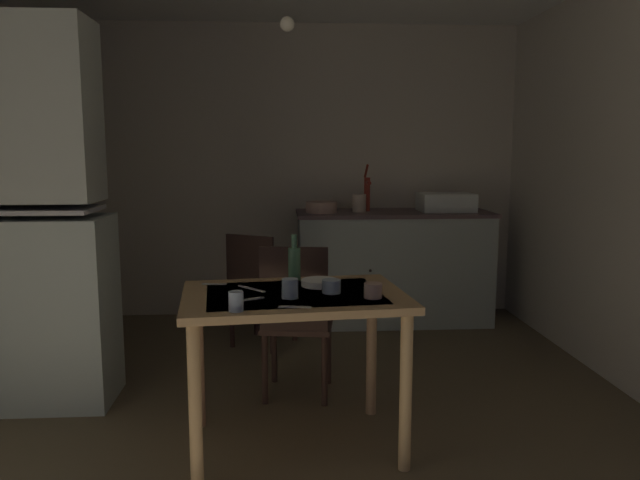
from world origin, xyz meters
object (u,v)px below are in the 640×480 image
(hutch_cabinet, at_px, (13,230))
(mug_dark, at_px, (373,291))
(dining_table, at_px, (294,316))
(glass_bottle, at_px, (294,262))
(mixing_bowl_counter, at_px, (321,207))
(chair_far_side, at_px, (296,318))
(serving_bowl_wide, at_px, (320,283))
(chair_by_counter, at_px, (259,287))
(hand_pump, at_px, (367,191))
(sink_basin, at_px, (446,202))

(hutch_cabinet, xyz_separation_m, mug_dark, (1.90, -0.76, -0.20))
(dining_table, xyz_separation_m, glass_bottle, (0.01, 0.30, 0.21))
(mixing_bowl_counter, bearing_deg, dining_table, -97.37)
(hutch_cabinet, bearing_deg, mug_dark, -21.76)
(chair_far_side, relative_size, serving_bowl_wide, 4.99)
(glass_bottle, bearing_deg, mug_dark, -50.01)
(hutch_cabinet, bearing_deg, chair_by_counter, 35.27)
(dining_table, bearing_deg, hand_pump, 73.45)
(hutch_cabinet, distance_m, mug_dark, 2.05)
(hand_pump, height_order, chair_by_counter, hand_pump)
(hutch_cabinet, height_order, mug_dark, hutch_cabinet)
(serving_bowl_wide, bearing_deg, chair_far_side, 103.34)
(hand_pump, height_order, mug_dark, hand_pump)
(hutch_cabinet, height_order, mixing_bowl_counter, hutch_cabinet)
(hutch_cabinet, relative_size, mug_dark, 25.84)
(chair_far_side, bearing_deg, mug_dark, -65.02)
(hutch_cabinet, relative_size, hand_pump, 5.49)
(chair_by_counter, bearing_deg, dining_table, -82.00)
(serving_bowl_wide, bearing_deg, dining_table, -130.61)
(dining_table, relative_size, mug_dark, 13.43)
(hutch_cabinet, height_order, sink_basin, hutch_cabinet)
(sink_basin, xyz_separation_m, chair_by_counter, (-1.54, -0.62, -0.56))
(sink_basin, height_order, chair_by_counter, sink_basin)
(hutch_cabinet, relative_size, sink_basin, 4.86)
(chair_far_side, distance_m, serving_bowl_wide, 0.55)
(dining_table, distance_m, mug_dark, 0.40)
(chair_by_counter, xyz_separation_m, glass_bottle, (0.23, -1.27, 0.41))
(mug_dark, bearing_deg, mixing_bowl_counter, 92.07)
(chair_by_counter, xyz_separation_m, mug_dark, (0.58, -1.69, 0.36))
(dining_table, relative_size, glass_bottle, 4.65)
(mixing_bowl_counter, height_order, glass_bottle, mixing_bowl_counter)
(hutch_cabinet, distance_m, chair_by_counter, 1.71)
(glass_bottle, bearing_deg, chair_by_counter, 100.26)
(hutch_cabinet, xyz_separation_m, dining_table, (1.54, -0.64, -0.35))
(sink_basin, xyz_separation_m, mug_dark, (-0.96, -2.31, -0.21))
(sink_basin, distance_m, glass_bottle, 2.31)
(hutch_cabinet, relative_size, dining_table, 1.92)
(dining_table, bearing_deg, chair_by_counter, 98.00)
(sink_basin, distance_m, mug_dark, 2.51)
(sink_basin, relative_size, dining_table, 0.40)
(hand_pump, xyz_separation_m, mug_dark, (-0.31, -2.36, -0.30))
(sink_basin, relative_size, chair_far_side, 0.48)
(sink_basin, xyz_separation_m, dining_table, (-1.32, -2.19, -0.35))
(mixing_bowl_counter, distance_m, serving_bowl_wide, 2.01)
(mug_dark, bearing_deg, dining_table, 161.76)
(chair_by_counter, bearing_deg, mixing_bowl_counter, 48.89)
(hutch_cabinet, distance_m, sink_basin, 3.26)
(chair_by_counter, bearing_deg, hand_pump, 36.93)
(hand_pump, relative_size, chair_far_side, 0.43)
(glass_bottle, bearing_deg, hutch_cabinet, 167.57)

